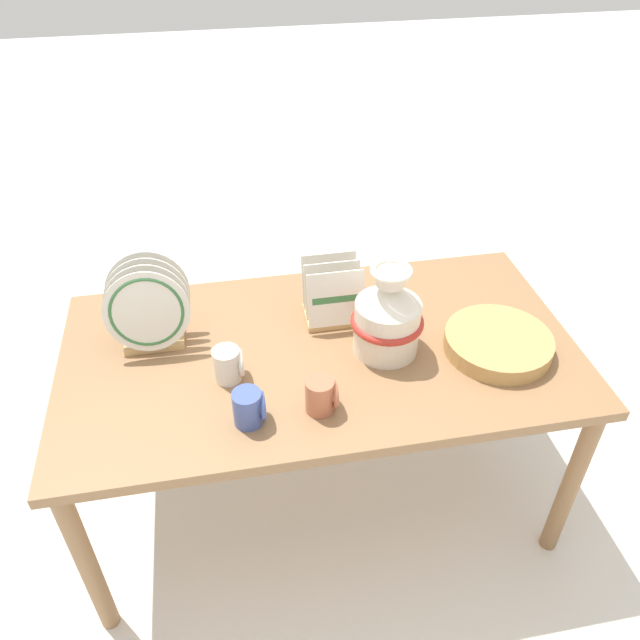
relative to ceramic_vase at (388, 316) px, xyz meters
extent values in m
plane|color=silver|center=(-0.20, 0.04, -0.83)|extent=(14.00, 14.00, 0.00)
cube|color=olive|center=(-0.20, 0.04, -0.14)|extent=(1.57, 0.84, 0.03)
cylinder|color=olive|center=(-0.93, -0.33, -0.49)|extent=(0.06, 0.06, 0.66)
cylinder|color=olive|center=(0.54, -0.33, -0.49)|extent=(0.06, 0.06, 0.66)
cylinder|color=olive|center=(-0.93, 0.41, -0.49)|extent=(0.06, 0.06, 0.66)
cylinder|color=olive|center=(0.54, 0.41, -0.49)|extent=(0.06, 0.06, 0.66)
cylinder|color=silver|center=(0.00, 0.00, -0.04)|extent=(0.20, 0.20, 0.17)
cone|color=silver|center=(0.00, 0.00, 0.08)|extent=(0.20, 0.20, 0.07)
cylinder|color=silver|center=(0.00, 0.00, 0.14)|extent=(0.08, 0.08, 0.05)
torus|color=silver|center=(0.00, 0.00, 0.16)|extent=(0.12, 0.12, 0.02)
torus|color=#B72D23|center=(0.00, 0.00, -0.02)|extent=(0.22, 0.22, 0.02)
cube|color=tan|center=(-0.69, 0.17, -0.12)|extent=(0.18, 0.13, 0.02)
cylinder|color=tan|center=(-0.76, 0.22, -0.07)|extent=(0.01, 0.01, 0.08)
cylinder|color=tan|center=(-0.63, 0.22, -0.07)|extent=(0.01, 0.01, 0.08)
cylinder|color=silver|center=(-0.69, 0.12, 0.02)|extent=(0.25, 0.06, 0.25)
torus|color=#38703D|center=(-0.69, 0.12, 0.02)|extent=(0.22, 0.06, 0.21)
cylinder|color=silver|center=(-0.69, 0.15, 0.02)|extent=(0.25, 0.06, 0.25)
cylinder|color=silver|center=(-0.69, 0.19, 0.02)|extent=(0.25, 0.06, 0.25)
cylinder|color=silver|center=(-0.69, 0.23, 0.02)|extent=(0.25, 0.06, 0.25)
cube|color=tan|center=(-0.13, 0.18, -0.12)|extent=(0.18, 0.13, 0.02)
cylinder|color=tan|center=(-0.19, 0.23, -0.07)|extent=(0.01, 0.01, 0.08)
cylinder|color=tan|center=(-0.06, 0.23, -0.07)|extent=(0.01, 0.01, 0.08)
cube|color=silver|center=(-0.13, 0.13, -0.01)|extent=(0.18, 0.05, 0.18)
cube|color=silver|center=(-0.13, 0.18, -0.01)|extent=(0.18, 0.05, 0.18)
cube|color=silver|center=(-0.13, 0.24, -0.01)|extent=(0.18, 0.05, 0.18)
cube|color=#38703D|center=(-0.13, 0.12, -0.01)|extent=(0.15, 0.01, 0.02)
cylinder|color=tan|center=(0.33, -0.07, -0.12)|extent=(0.32, 0.32, 0.01)
cylinder|color=tan|center=(0.33, -0.07, -0.11)|extent=(0.32, 0.32, 0.01)
cylinder|color=tan|center=(0.33, -0.07, -0.10)|extent=(0.32, 0.32, 0.01)
cylinder|color=tan|center=(0.33, -0.07, -0.10)|extent=(0.32, 0.32, 0.01)
cylinder|color=tan|center=(0.33, -0.07, -0.09)|extent=(0.32, 0.32, 0.01)
cylinder|color=tan|center=(0.33, -0.07, -0.08)|extent=(0.32, 0.32, 0.01)
cylinder|color=#B76647|center=(-0.24, -0.21, -0.07)|extent=(0.08, 0.08, 0.10)
torus|color=#B76647|center=(-0.20, -0.21, -0.07)|extent=(0.01, 0.08, 0.08)
cylinder|color=#42569E|center=(-0.44, -0.22, -0.07)|extent=(0.08, 0.08, 0.10)
torus|color=#42569E|center=(-0.40, -0.22, -0.07)|extent=(0.01, 0.08, 0.08)
cylinder|color=silver|center=(-0.48, -0.04, -0.07)|extent=(0.08, 0.08, 0.10)
torus|color=silver|center=(-0.44, -0.04, -0.07)|extent=(0.01, 0.08, 0.08)
camera|label=1|loc=(-0.46, -1.39, 1.12)|focal=35.00mm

